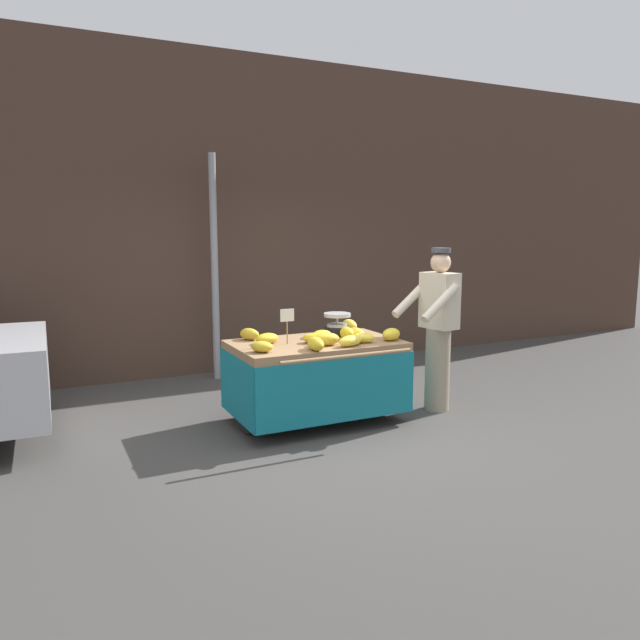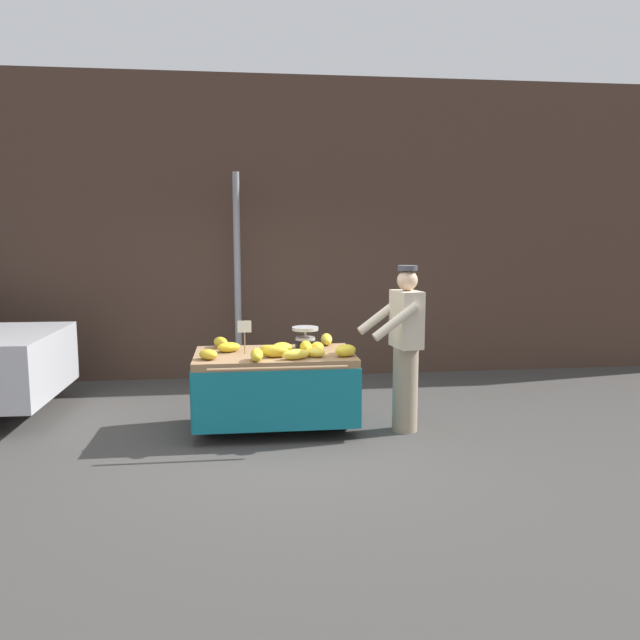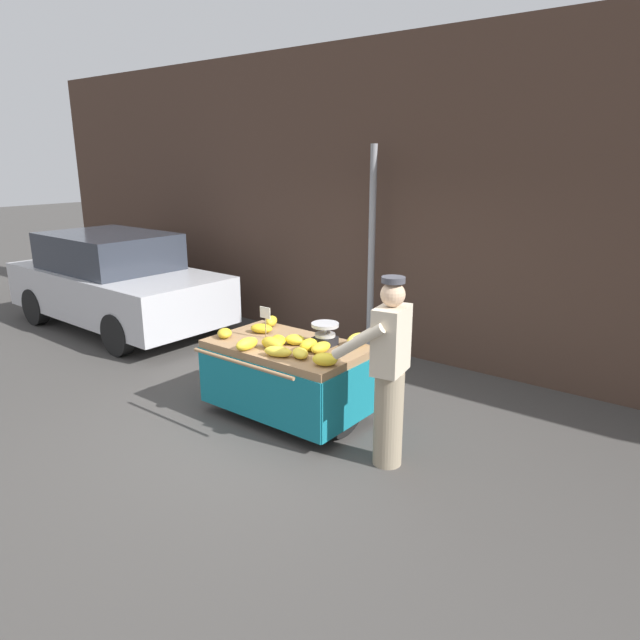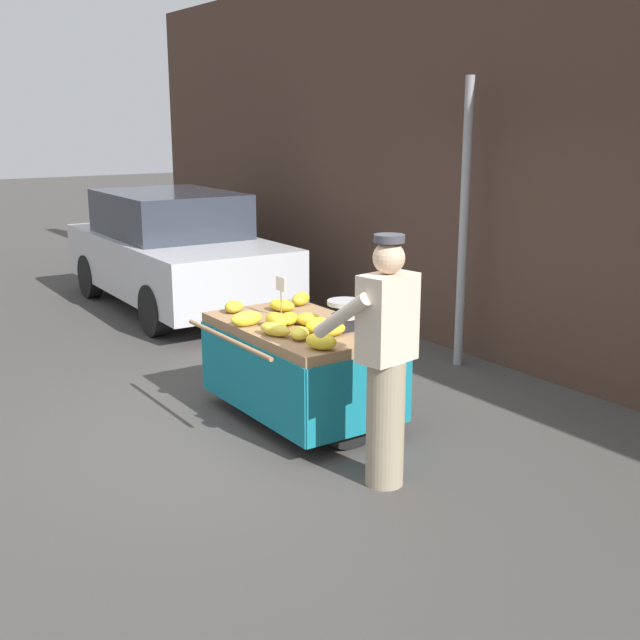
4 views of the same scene
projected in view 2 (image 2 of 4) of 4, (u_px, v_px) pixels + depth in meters
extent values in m
plane|color=#423F3D|center=(283.00, 442.00, 6.26)|extent=(60.00, 60.00, 0.00)
cube|color=#473328|center=(268.00, 230.00, 8.92)|extent=(16.00, 0.24, 4.15)
cylinder|color=gray|center=(238.00, 279.00, 8.53)|extent=(0.09, 0.09, 2.83)
cube|color=#93704C|center=(274.00, 357.00, 6.55)|extent=(1.63, 0.97, 0.08)
cylinder|color=black|center=(203.00, 398.00, 6.52)|extent=(0.05, 0.72, 0.72)
cylinder|color=#B7B7BC|center=(200.00, 398.00, 6.52)|extent=(0.01, 0.13, 0.13)
cylinder|color=black|center=(345.00, 394.00, 6.70)|extent=(0.05, 0.72, 0.72)
cylinder|color=#B7B7BC|center=(347.00, 394.00, 6.70)|extent=(0.01, 0.13, 0.13)
cylinder|color=#4C4742|center=(273.00, 386.00, 7.00)|extent=(0.05, 0.05, 0.74)
cube|color=#147284|center=(277.00, 401.00, 6.12)|extent=(1.63, 0.02, 0.60)
cube|color=#147284|center=(273.00, 378.00, 7.07)|extent=(1.63, 0.02, 0.60)
cube|color=#147284|center=(195.00, 391.00, 6.50)|extent=(0.02, 0.97, 0.60)
cube|color=#147284|center=(352.00, 387.00, 6.69)|extent=(0.02, 0.97, 0.60)
cylinder|color=#93704C|center=(278.00, 369.00, 5.89)|extent=(1.30, 0.04, 0.04)
cube|color=black|center=(305.00, 345.00, 6.77)|extent=(0.20, 0.20, 0.09)
cylinder|color=#B7B7BC|center=(305.00, 335.00, 6.76)|extent=(0.02, 0.02, 0.11)
cylinder|color=#B7B7BC|center=(305.00, 329.00, 6.75)|extent=(0.28, 0.28, 0.04)
cylinder|color=#B7B7BC|center=(305.00, 339.00, 6.76)|extent=(0.21, 0.21, 0.03)
cylinder|color=#997A51|center=(245.00, 343.00, 6.50)|extent=(0.01, 0.01, 0.22)
cube|color=white|center=(244.00, 327.00, 6.47)|extent=(0.14, 0.01, 0.12)
ellipsoid|color=yellow|center=(327.00, 339.00, 6.99)|extent=(0.15, 0.28, 0.13)
ellipsoid|color=yellow|center=(296.00, 354.00, 6.21)|extent=(0.31, 0.21, 0.10)
ellipsoid|color=gold|center=(229.00, 347.00, 6.59)|extent=(0.29, 0.24, 0.10)
ellipsoid|color=gold|center=(275.00, 351.00, 6.31)|extent=(0.28, 0.17, 0.12)
ellipsoid|color=yellow|center=(346.00, 351.00, 6.35)|extent=(0.28, 0.25, 0.12)
ellipsoid|color=yellow|center=(282.00, 347.00, 6.57)|extent=(0.24, 0.21, 0.10)
ellipsoid|color=gold|center=(270.00, 350.00, 6.45)|extent=(0.28, 0.28, 0.10)
ellipsoid|color=yellow|center=(257.00, 355.00, 6.13)|extent=(0.13, 0.28, 0.12)
ellipsoid|color=gold|center=(306.00, 347.00, 6.53)|extent=(0.14, 0.22, 0.13)
ellipsoid|color=gold|center=(208.00, 354.00, 6.21)|extent=(0.25, 0.25, 0.10)
ellipsoid|color=yellow|center=(315.00, 352.00, 6.33)|extent=(0.26, 0.23, 0.10)
ellipsoid|color=gold|center=(317.00, 347.00, 6.58)|extent=(0.14, 0.26, 0.11)
ellipsoid|color=gold|center=(221.00, 342.00, 6.83)|extent=(0.22, 0.26, 0.12)
cylinder|color=gray|center=(405.00, 389.00, 6.57)|extent=(0.26, 0.26, 0.88)
cube|color=beige|center=(407.00, 319.00, 6.47)|extent=(0.29, 0.41, 0.58)
sphere|color=#DBB28E|center=(407.00, 280.00, 6.41)|extent=(0.21, 0.21, 0.21)
cylinder|color=#3F3F47|center=(408.00, 268.00, 6.40)|extent=(0.20, 0.20, 0.05)
cylinder|color=beige|center=(395.00, 322.00, 6.21)|extent=(0.49, 0.17, 0.37)
cylinder|color=beige|center=(379.00, 316.00, 6.61)|extent=(0.49, 0.17, 0.37)
cylinder|color=black|center=(15.00, 375.00, 7.81)|extent=(0.60, 0.20, 0.60)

